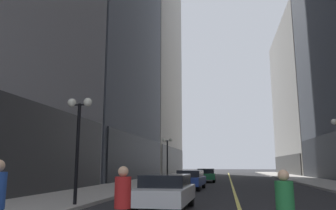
% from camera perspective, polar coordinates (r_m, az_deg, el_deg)
% --- Properties ---
extents(ground_plane, '(200.00, 200.00, 0.00)m').
position_cam_1_polar(ground_plane, '(38.68, 10.89, -12.77)').
color(ground_plane, '#262628').
extents(sidewalk_left, '(4.50, 78.00, 0.15)m').
position_cam_1_polar(sidewalk_left, '(39.45, -1.49, -12.79)').
color(sidewalk_left, '#ADA8A0').
rests_on(sidewalk_left, ground).
extents(sidewalk_right, '(4.50, 78.00, 0.15)m').
position_cam_1_polar(sidewalk_right, '(39.65, 23.16, -11.96)').
color(sidewalk_right, '#ADA8A0').
rests_on(sidewalk_right, ground).
extents(lane_centre_stripe, '(0.16, 70.00, 0.01)m').
position_cam_1_polar(lane_centre_stripe, '(38.68, 10.89, -12.76)').
color(lane_centre_stripe, '#E5D64C').
rests_on(lane_centre_stripe, ground).
extents(building_right_far, '(15.78, 26.00, 28.33)m').
position_cam_1_polar(building_right_far, '(67.50, 25.88, 1.22)').
color(building_right_far, '#A8A399').
rests_on(building_right_far, ground).
extents(car_white, '(1.92, 4.17, 1.32)m').
position_cam_1_polar(car_white, '(12.79, -0.48, -14.78)').
color(car_white, silver).
rests_on(car_white, ground).
extents(car_blue, '(1.98, 4.52, 1.32)m').
position_cam_1_polar(car_blue, '(23.48, 3.92, -12.79)').
color(car_blue, navy).
rests_on(car_blue, ground).
extents(car_green, '(1.92, 4.70, 1.32)m').
position_cam_1_polar(car_green, '(33.85, 6.69, -12.02)').
color(car_green, '#196038').
rests_on(car_green, ground).
extents(pedestrian_in_red_jacket, '(0.41, 0.41, 1.66)m').
position_cam_1_polar(pedestrian_in_red_jacket, '(7.04, -7.96, -16.21)').
color(pedestrian_in_red_jacket, black).
rests_on(pedestrian_in_red_jacket, ground).
extents(pedestrian_in_green_parka, '(0.43, 0.43, 1.59)m').
position_cam_1_polar(pedestrian_in_green_parka, '(6.73, 19.84, -16.33)').
color(pedestrian_in_green_parka, black).
rests_on(pedestrian_in_green_parka, ground).
extents(street_lamp_left_near, '(1.06, 0.36, 4.43)m').
position_cam_1_polar(street_lamp_left_near, '(13.93, -15.38, -3.59)').
color(street_lamp_left_near, black).
rests_on(street_lamp_left_near, ground).
extents(street_lamp_left_far, '(1.06, 0.36, 4.43)m').
position_cam_1_polar(street_lamp_left_far, '(34.02, -0.12, -7.81)').
color(street_lamp_left_far, black).
rests_on(street_lamp_left_far, ground).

